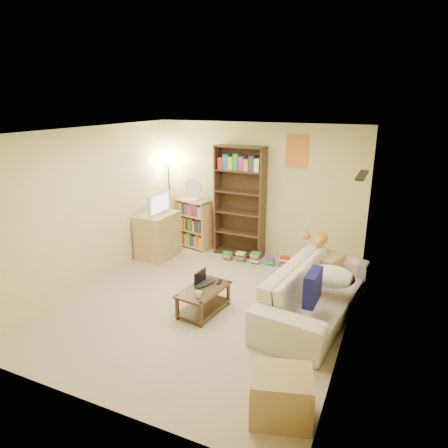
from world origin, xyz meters
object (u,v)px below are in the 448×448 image
at_px(laptop, 207,285).
at_px(floor_lamp, 169,179).
at_px(tabby_cat, 318,239).
at_px(end_cabinet, 281,396).
at_px(side_table, 323,271).
at_px(short_bookshelf, 193,224).
at_px(sofa, 316,292).
at_px(television, 156,204).
at_px(tall_bookshelf, 240,199).
at_px(mug, 198,295).
at_px(coffee_table, 204,297).
at_px(tv_stand, 158,235).
at_px(desk_fan, 193,189).

height_order(laptop, floor_lamp, floor_lamp).
bearing_deg(tabby_cat, end_cabinet, -84.48).
bearing_deg(laptop, side_table, -26.11).
relative_size(short_bookshelf, floor_lamp, 0.57).
bearing_deg(short_bookshelf, sofa, -17.76).
xyz_separation_m(television, tall_bookshelf, (1.38, 0.71, 0.07)).
relative_size(sofa, tabby_cat, 4.50).
distance_m(mug, side_table, 2.16).
bearing_deg(side_table, tabby_cat, 141.46).
distance_m(coffee_table, laptop, 0.19).
relative_size(tv_stand, tall_bookshelf, 0.40).
relative_size(sofa, coffee_table, 2.87).
height_order(tall_bookshelf, desk_fan, tall_bookshelf).
distance_m(tv_stand, short_bookshelf, 0.80).
relative_size(sofa, tv_stand, 2.95).
distance_m(coffee_table, short_bookshelf, 2.65).
bearing_deg(laptop, tv_stand, 70.89).
bearing_deg(laptop, coffee_table, -162.61).
height_order(tabby_cat, television, television).
distance_m(laptop, tall_bookshelf, 2.29).
distance_m(television, short_bookshelf, 0.97).
bearing_deg(tabby_cat, tv_stand, 179.80).
relative_size(coffee_table, floor_lamp, 0.50).
distance_m(television, floor_lamp, 0.80).
xyz_separation_m(desk_fan, floor_lamp, (-0.57, 0.05, 0.15)).
bearing_deg(mug, coffee_table, 102.49).
height_order(tall_bookshelf, end_cabinet, tall_bookshelf).
distance_m(television, tall_bookshelf, 1.55).
height_order(laptop, mug, mug).
distance_m(laptop, side_table, 1.92).
bearing_deg(desk_fan, mug, -60.74).
relative_size(coffee_table, short_bookshelf, 0.88).
bearing_deg(short_bookshelf, coffee_table, -45.74).
distance_m(tall_bookshelf, floor_lamp, 1.55).
xyz_separation_m(tv_stand, side_table, (3.14, -0.11, -0.13)).
height_order(sofa, floor_lamp, floor_lamp).
bearing_deg(side_table, desk_fan, 164.11).
height_order(tv_stand, short_bookshelf, short_bookshelf).
xyz_separation_m(coffee_table, laptop, (0.01, 0.11, 0.15)).
xyz_separation_m(tall_bookshelf, end_cabinet, (1.92, -3.70, -0.87)).
bearing_deg(floor_lamp, laptop, -48.39).
bearing_deg(laptop, end_cabinet, -115.04).
height_order(laptop, tv_stand, tv_stand).
relative_size(mug, television, 0.17).
bearing_deg(side_table, coffee_table, -134.19).
distance_m(floor_lamp, side_table, 3.55).
bearing_deg(mug, tall_bookshelf, 99.58).
bearing_deg(tall_bookshelf, side_table, -23.47).
bearing_deg(desk_fan, tv_stand, -122.68).
height_order(tall_bookshelf, short_bookshelf, tall_bookshelf).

